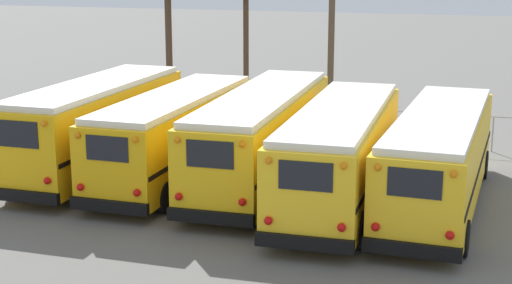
{
  "coord_description": "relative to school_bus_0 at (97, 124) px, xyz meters",
  "views": [
    {
      "loc": [
        7.32,
        -23.68,
        7.57
      ],
      "look_at": [
        0.0,
        0.18,
        1.57
      ],
      "focal_mm": 55.0,
      "sensor_mm": 36.0,
      "label": 1
    }
  ],
  "objects": [
    {
      "name": "school_bus_0",
      "position": [
        0.0,
        0.0,
        0.0
      ],
      "size": [
        2.62,
        9.56,
        3.22
      ],
      "color": "#EAAA0F",
      "rests_on": "ground"
    },
    {
      "name": "school_bus_1",
      "position": [
        2.95,
        0.05,
        -0.14
      ],
      "size": [
        2.62,
        9.78,
        2.96
      ],
      "color": "#EAAA0F",
      "rests_on": "ground"
    },
    {
      "name": "fence_line",
      "position": [
        5.89,
        7.21,
        -0.76
      ],
      "size": [
        19.85,
        0.06,
        1.42
      ],
      "color": "#939399",
      "rests_on": "ground"
    },
    {
      "name": "school_bus_2",
      "position": [
        5.89,
        0.51,
        -0.06
      ],
      "size": [
        2.8,
        11.0,
        3.08
      ],
      "color": "yellow",
      "rests_on": "ground"
    },
    {
      "name": "school_bus_3",
      "position": [
        8.84,
        -0.96,
        -0.09
      ],
      "size": [
        2.81,
        10.4,
        3.03
      ],
      "color": "yellow",
      "rests_on": "ground"
    },
    {
      "name": "school_bus_4",
      "position": [
        11.79,
        -0.55,
        -0.14
      ],
      "size": [
        2.89,
        10.48,
        2.94
      ],
      "color": "yellow",
      "rests_on": "ground"
    },
    {
      "name": "utility_pole",
      "position": [
        5.75,
        12.4,
        2.51
      ],
      "size": [
        1.8,
        0.3,
        8.24
      ],
      "color": "brown",
      "rests_on": "ground"
    },
    {
      "name": "ground_plane",
      "position": [
        5.89,
        -0.35,
        -1.75
      ],
      "size": [
        160.0,
        160.0,
        0.0
      ],
      "primitive_type": "plane",
      "color": "#66635E"
    }
  ]
}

